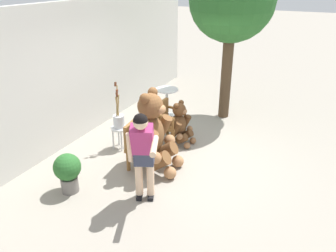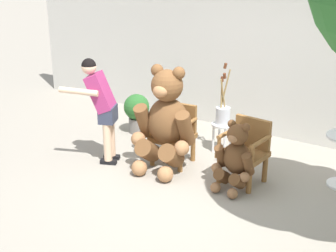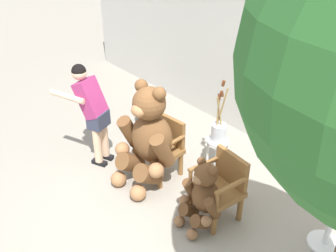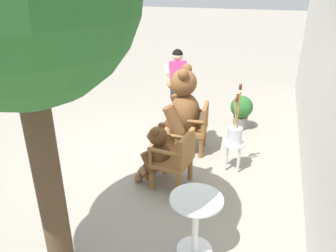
{
  "view_description": "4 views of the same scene",
  "coord_description": "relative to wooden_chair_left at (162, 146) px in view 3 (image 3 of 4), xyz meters",
  "views": [
    {
      "loc": [
        -5.06,
        -2.19,
        3.25
      ],
      "look_at": [
        0.15,
        0.33,
        0.55
      ],
      "focal_mm": 35.0,
      "sensor_mm": 36.0,
      "label": 1
    },
    {
      "loc": [
        2.88,
        -4.82,
        2.93
      ],
      "look_at": [
        -0.27,
        -0.09,
        0.82
      ],
      "focal_mm": 50.0,
      "sensor_mm": 36.0,
      "label": 2
    },
    {
      "loc": [
        2.88,
        -2.25,
        3.45
      ],
      "look_at": [
        -0.36,
        0.47,
        0.91
      ],
      "focal_mm": 40.0,
      "sensor_mm": 36.0,
      "label": 3
    },
    {
      "loc": [
        4.44,
        1.72,
        2.79
      ],
      "look_at": [
        0.09,
        0.27,
        0.71
      ],
      "focal_mm": 35.0,
      "sensor_mm": 36.0,
      "label": 4
    }
  ],
  "objects": [
    {
      "name": "brush_bucket",
      "position": [
        0.4,
        0.73,
        0.17
      ],
      "size": [
        0.22,
        0.22,
        0.95
      ],
      "color": "silver",
      "rests_on": "white_stool"
    },
    {
      "name": "round_side_table",
      "position": [
        2.29,
        0.59,
        -0.01
      ],
      "size": [
        0.56,
        0.56,
        0.72
      ],
      "color": "silver",
      "rests_on": "ground"
    },
    {
      "name": "ground_plane",
      "position": [
        0.56,
        -0.54,
        -0.46
      ],
      "size": [
        60.0,
        60.0,
        0.0
      ],
      "primitive_type": "plane",
      "color": "gray"
    },
    {
      "name": "teddy_bear_small",
      "position": [
        1.12,
        -0.29,
        -0.01
      ],
      "size": [
        0.56,
        0.55,
        0.93
      ],
      "color": "brown",
      "rests_on": "ground"
    },
    {
      "name": "potted_plant",
      "position": [
        -1.2,
        0.65,
        -0.07
      ],
      "size": [
        0.44,
        0.44,
        0.68
      ],
      "color": "slate",
      "rests_on": "ground"
    },
    {
      "name": "teddy_bear_large",
      "position": [
        0.01,
        -0.26,
        0.27
      ],
      "size": [
        0.91,
        0.88,
        1.5
      ],
      "color": "brown",
      "rests_on": "ground"
    },
    {
      "name": "white_stool",
      "position": [
        0.41,
        0.73,
        -0.11
      ],
      "size": [
        0.34,
        0.34,
        0.46
      ],
      "color": "silver",
      "rests_on": "ground"
    },
    {
      "name": "person_visitor",
      "position": [
        -0.89,
        -0.57,
        0.46
      ],
      "size": [
        0.68,
        0.67,
        1.55
      ],
      "color": "black",
      "rests_on": "ground"
    },
    {
      "name": "wooden_chair_right",
      "position": [
        1.13,
        -0.0,
        0.0
      ],
      "size": [
        0.61,
        0.57,
        0.86
      ],
      "color": "brown",
      "rests_on": "ground"
    },
    {
      "name": "back_wall",
      "position": [
        0.56,
        1.86,
        0.94
      ],
      "size": [
        10.0,
        0.16,
        2.8
      ],
      "primitive_type": "cube",
      "color": "beige",
      "rests_on": "ground"
    },
    {
      "name": "wooden_chair_left",
      "position": [
        0.0,
        0.0,
        0.0
      ],
      "size": [
        0.61,
        0.57,
        0.86
      ],
      "color": "brown",
      "rests_on": "ground"
    }
  ]
}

